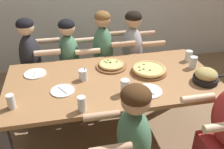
# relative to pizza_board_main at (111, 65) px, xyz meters

# --- Properties ---
(ground_plane) EXTENTS (18.00, 18.00, 0.00)m
(ground_plane) POSITION_rel_pizza_board_main_xyz_m (-0.04, -0.24, -0.79)
(ground_plane) COLOR #896B4C
(ground_plane) RESTS_ON ground
(dining_table) EXTENTS (2.00, 1.00, 0.76)m
(dining_table) POSITION_rel_pizza_board_main_xyz_m (-0.04, -0.24, -0.10)
(dining_table) COLOR #996B42
(dining_table) RESTS_ON ground
(pizza_board_main) EXTENTS (0.32, 0.32, 0.05)m
(pizza_board_main) POSITION_rel_pizza_board_main_xyz_m (0.00, 0.00, 0.00)
(pizza_board_main) COLOR brown
(pizza_board_main) RESTS_ON dining_table
(pizza_board_second) EXTENTS (0.36, 0.36, 0.06)m
(pizza_board_second) POSITION_rel_pizza_board_main_xyz_m (0.34, -0.19, 0.01)
(pizza_board_second) COLOR brown
(pizza_board_second) RESTS_ON dining_table
(skillet_bowl) EXTENTS (0.33, 0.23, 0.14)m
(skillet_bowl) POSITION_rel_pizza_board_main_xyz_m (0.80, -0.47, 0.04)
(skillet_bowl) COLOR black
(skillet_bowl) RESTS_ON dining_table
(empty_plate_a) EXTENTS (0.21, 0.21, 0.02)m
(empty_plate_a) POSITION_rel_pizza_board_main_xyz_m (-0.52, -0.35, -0.02)
(empty_plate_a) COLOR white
(empty_plate_a) RESTS_ON dining_table
(empty_plate_b) EXTENTS (0.24, 0.24, 0.02)m
(empty_plate_b) POSITION_rel_pizza_board_main_xyz_m (0.23, -0.52, -0.02)
(empty_plate_b) COLOR white
(empty_plate_b) RESTS_ON dining_table
(empty_plate_c) EXTENTS (0.21, 0.21, 0.02)m
(empty_plate_c) POSITION_rel_pizza_board_main_xyz_m (-0.77, 0.01, -0.02)
(empty_plate_c) COLOR white
(empty_plate_c) RESTS_ON dining_table
(cocktail_glass_blue) EXTENTS (0.08, 0.08, 0.13)m
(cocktail_glass_blue) POSITION_rel_pizza_board_main_xyz_m (-0.31, -0.19, 0.02)
(cocktail_glass_blue) COLOR silver
(cocktail_glass_blue) RESTS_ON dining_table
(drinking_glass_a) EXTENTS (0.07, 0.07, 0.12)m
(drinking_glass_a) POSITION_rel_pizza_board_main_xyz_m (0.82, -0.19, 0.03)
(drinking_glass_a) COLOR silver
(drinking_glass_a) RESTS_ON dining_table
(drinking_glass_b) EXTENTS (0.08, 0.08, 0.14)m
(drinking_glass_b) POSITION_rel_pizza_board_main_xyz_m (0.02, -0.50, 0.05)
(drinking_glass_b) COLOR silver
(drinking_glass_b) RESTS_ON dining_table
(drinking_glass_c) EXTENTS (0.06, 0.06, 0.12)m
(drinking_glass_c) POSITION_rel_pizza_board_main_xyz_m (-0.92, -0.51, 0.04)
(drinking_glass_c) COLOR silver
(drinking_glass_c) RESTS_ON dining_table
(drinking_glass_d) EXTENTS (0.08, 0.08, 0.12)m
(drinking_glass_d) POSITION_rel_pizza_board_main_xyz_m (0.85, -0.02, 0.03)
(drinking_glass_d) COLOR silver
(drinking_glass_d) RESTS_ON dining_table
(drinking_glass_e) EXTENTS (0.07, 0.07, 0.13)m
(drinking_glass_e) POSITION_rel_pizza_board_main_xyz_m (-0.37, -0.66, 0.04)
(drinking_glass_e) COLOR silver
(drinking_glass_e) RESTS_ON dining_table
(diner_far_midleft) EXTENTS (0.51, 0.40, 1.15)m
(diner_far_midleft) POSITION_rel_pizza_board_main_xyz_m (-0.41, 0.48, -0.26)
(diner_far_midleft) COLOR #477556
(diner_far_midleft) RESTS_ON ground
(diner_far_center) EXTENTS (0.51, 0.40, 1.22)m
(diner_far_center) POSITION_rel_pizza_board_main_xyz_m (0.00, 0.48, -0.23)
(diner_far_center) COLOR #477556
(diner_far_center) RESTS_ON ground
(diner_far_left) EXTENTS (0.51, 0.40, 1.19)m
(diner_far_left) POSITION_rel_pizza_board_main_xyz_m (-0.85, 0.48, -0.24)
(diner_far_left) COLOR #232328
(diner_far_left) RESTS_ON ground
(diner_far_midright) EXTENTS (0.51, 0.40, 1.20)m
(diner_far_midright) POSITION_rel_pizza_board_main_xyz_m (0.37, 0.48, -0.24)
(diner_far_midright) COLOR #99999E
(diner_far_midright) RESTS_ON ground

